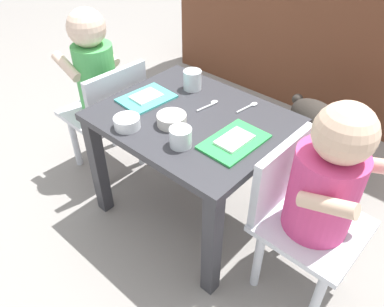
{
  "coord_description": "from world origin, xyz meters",
  "views": [
    {
      "loc": [
        0.69,
        -0.77,
        1.11
      ],
      "look_at": [
        0.0,
        0.0,
        0.29
      ],
      "focal_mm": 35.39,
      "sensor_mm": 36.0,
      "label": 1
    }
  ],
  "objects_px": {
    "veggie_bowl_near": "(127,122)",
    "food_tray_right": "(234,141)",
    "food_tray_left": "(146,98)",
    "spoon_by_right_tray": "(249,106)",
    "dog": "(324,128)",
    "water_cup_left": "(181,138)",
    "water_cup_right": "(192,81)",
    "spoon_by_left_tray": "(209,105)",
    "seated_child_right": "(322,186)",
    "dining_table": "(192,136)",
    "cereal_bowl_left_side": "(172,119)",
    "seated_child_left": "(98,79)"
  },
  "relations": [
    {
      "from": "dining_table",
      "to": "cereal_bowl_left_side",
      "type": "xyz_separation_m",
      "value": [
        -0.02,
        -0.08,
        0.1
      ]
    },
    {
      "from": "water_cup_left",
      "to": "spoon_by_right_tray",
      "type": "xyz_separation_m",
      "value": [
        0.03,
        0.31,
        -0.02
      ]
    },
    {
      "from": "water_cup_left",
      "to": "seated_child_right",
      "type": "bearing_deg",
      "value": 19.05
    },
    {
      "from": "veggie_bowl_near",
      "to": "cereal_bowl_left_side",
      "type": "height_order",
      "value": "same"
    },
    {
      "from": "dining_table",
      "to": "water_cup_left",
      "type": "bearing_deg",
      "value": -60.15
    },
    {
      "from": "veggie_bowl_near",
      "to": "dining_table",
      "type": "bearing_deg",
      "value": 59.28
    },
    {
      "from": "veggie_bowl_near",
      "to": "spoon_by_left_tray",
      "type": "distance_m",
      "value": 0.29
    },
    {
      "from": "food_tray_left",
      "to": "dog",
      "type": "bearing_deg",
      "value": 55.23
    },
    {
      "from": "dog",
      "to": "water_cup_left",
      "type": "height_order",
      "value": "water_cup_left"
    },
    {
      "from": "dining_table",
      "to": "seated_child_left",
      "type": "bearing_deg",
      "value": -176.26
    },
    {
      "from": "food_tray_left",
      "to": "food_tray_right",
      "type": "xyz_separation_m",
      "value": [
        0.38,
        -0.0,
        0.0
      ]
    },
    {
      "from": "seated_child_left",
      "to": "spoon_by_left_tray",
      "type": "distance_m",
      "value": 0.47
    },
    {
      "from": "food_tray_right",
      "to": "spoon_by_left_tray",
      "type": "xyz_separation_m",
      "value": [
        -0.19,
        0.11,
        -0.0
      ]
    },
    {
      "from": "dining_table",
      "to": "seated_child_left",
      "type": "xyz_separation_m",
      "value": [
        -0.46,
        -0.03,
        0.07
      ]
    },
    {
      "from": "food_tray_right",
      "to": "cereal_bowl_left_side",
      "type": "distance_m",
      "value": 0.21
    },
    {
      "from": "food_tray_left",
      "to": "water_cup_right",
      "type": "relative_size",
      "value": 2.7
    },
    {
      "from": "seated_child_right",
      "to": "food_tray_left",
      "type": "bearing_deg",
      "value": -178.3
    },
    {
      "from": "dining_table",
      "to": "seated_child_right",
      "type": "bearing_deg",
      "value": -0.73
    },
    {
      "from": "dog",
      "to": "food_tray_left",
      "type": "xyz_separation_m",
      "value": [
        -0.42,
        -0.61,
        0.25
      ]
    },
    {
      "from": "spoon_by_right_tray",
      "to": "water_cup_left",
      "type": "bearing_deg",
      "value": -94.91
    },
    {
      "from": "dog",
      "to": "cereal_bowl_left_side",
      "type": "distance_m",
      "value": 0.75
    },
    {
      "from": "veggie_bowl_near",
      "to": "food_tray_right",
      "type": "bearing_deg",
      "value": 27.7
    },
    {
      "from": "seated_child_left",
      "to": "water_cup_left",
      "type": "xyz_separation_m",
      "value": [
        0.54,
        -0.11,
        0.04
      ]
    },
    {
      "from": "seated_child_right",
      "to": "food_tray_right",
      "type": "bearing_deg",
      "value": -175.94
    },
    {
      "from": "seated_child_left",
      "to": "cereal_bowl_left_side",
      "type": "xyz_separation_m",
      "value": [
        0.44,
        -0.05,
        0.03
      ]
    },
    {
      "from": "water_cup_right",
      "to": "spoon_by_left_tray",
      "type": "height_order",
      "value": "water_cup_right"
    },
    {
      "from": "water_cup_left",
      "to": "water_cup_right",
      "type": "relative_size",
      "value": 0.95
    },
    {
      "from": "dog",
      "to": "veggie_bowl_near",
      "type": "height_order",
      "value": "veggie_bowl_near"
    },
    {
      "from": "water_cup_left",
      "to": "water_cup_right",
      "type": "bearing_deg",
      "value": 126.0
    },
    {
      "from": "food_tray_right",
      "to": "veggie_bowl_near",
      "type": "height_order",
      "value": "veggie_bowl_near"
    },
    {
      "from": "seated_child_left",
      "to": "food_tray_left",
      "type": "height_order",
      "value": "seated_child_left"
    },
    {
      "from": "water_cup_left",
      "to": "veggie_bowl_near",
      "type": "height_order",
      "value": "water_cup_left"
    },
    {
      "from": "water_cup_right",
      "to": "cereal_bowl_left_side",
      "type": "height_order",
      "value": "water_cup_right"
    },
    {
      "from": "seated_child_left",
      "to": "spoon_by_left_tray",
      "type": "bearing_deg",
      "value": 14.66
    },
    {
      "from": "water_cup_right",
      "to": "spoon_by_left_tray",
      "type": "bearing_deg",
      "value": -21.96
    },
    {
      "from": "food_tray_left",
      "to": "spoon_by_right_tray",
      "type": "bearing_deg",
      "value": 33.4
    },
    {
      "from": "veggie_bowl_near",
      "to": "water_cup_left",
      "type": "bearing_deg",
      "value": 12.94
    },
    {
      "from": "food_tray_left",
      "to": "veggie_bowl_near",
      "type": "distance_m",
      "value": 0.18
    },
    {
      "from": "spoon_by_left_tray",
      "to": "dog",
      "type": "bearing_deg",
      "value": 64.64
    },
    {
      "from": "dog",
      "to": "spoon_by_right_tray",
      "type": "xyz_separation_m",
      "value": [
        -0.13,
        -0.41,
        0.24
      ]
    },
    {
      "from": "seated_child_left",
      "to": "cereal_bowl_left_side",
      "type": "bearing_deg",
      "value": -6.05
    },
    {
      "from": "seated_child_left",
      "to": "dog",
      "type": "relative_size",
      "value": 1.57
    },
    {
      "from": "seated_child_right",
      "to": "veggie_bowl_near",
      "type": "xyz_separation_m",
      "value": [
        -0.57,
        -0.17,
        0.04
      ]
    },
    {
      "from": "seated_child_left",
      "to": "seated_child_right",
      "type": "relative_size",
      "value": 1.02
    },
    {
      "from": "seated_child_left",
      "to": "cereal_bowl_left_side",
      "type": "distance_m",
      "value": 0.45
    },
    {
      "from": "food_tray_right",
      "to": "cereal_bowl_left_side",
      "type": "bearing_deg",
      "value": -165.84
    },
    {
      "from": "food_tray_left",
      "to": "cereal_bowl_left_side",
      "type": "distance_m",
      "value": 0.18
    },
    {
      "from": "food_tray_left",
      "to": "water_cup_right",
      "type": "bearing_deg",
      "value": 67.64
    },
    {
      "from": "veggie_bowl_near",
      "to": "water_cup_right",
      "type": "bearing_deg",
      "value": 92.56
    },
    {
      "from": "food_tray_right",
      "to": "food_tray_left",
      "type": "bearing_deg",
      "value": 180.0
    }
  ]
}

